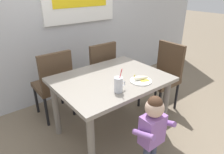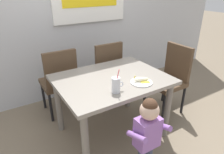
{
  "view_description": "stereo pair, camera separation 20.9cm",
  "coord_description": "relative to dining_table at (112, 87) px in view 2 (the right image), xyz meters",
  "views": [
    {
      "loc": [
        -1.23,
        -1.59,
        1.7
      ],
      "look_at": [
        -0.06,
        -0.09,
        0.81
      ],
      "focal_mm": 32.21,
      "sensor_mm": 36.0,
      "label": 1
    },
    {
      "loc": [
        -1.05,
        -1.71,
        1.7
      ],
      "look_at": [
        -0.06,
        -0.09,
        0.81
      ],
      "focal_mm": 32.21,
      "sensor_mm": 36.0,
      "label": 2
    }
  ],
  "objects": [
    {
      "name": "dining_chair_right",
      "position": [
        0.3,
        0.68,
        -0.1
      ],
      "size": [
        0.44,
        0.44,
        0.96
      ],
      "rotation": [
        0.0,
        0.0,
        3.14
      ],
      "color": "#4C3826",
      "rests_on": "ground"
    },
    {
      "name": "snack_plate",
      "position": [
        0.2,
        -0.27,
        0.12
      ],
      "size": [
        0.23,
        0.23,
        0.01
      ],
      "primitive_type": "cylinder",
      "color": "white",
      "rests_on": "dining_table"
    },
    {
      "name": "back_wall",
      "position": [
        0.0,
        1.28,
        0.81
      ],
      "size": [
        6.4,
        0.17,
        2.9
      ],
      "color": "silver",
      "rests_on": "ground"
    },
    {
      "name": "toddler_standing",
      "position": [
        -0.04,
        -0.67,
        -0.12
      ],
      "size": [
        0.33,
        0.24,
        0.84
      ],
      "color": "#3F4760",
      "rests_on": "ground"
    },
    {
      "name": "dining_chair_far",
      "position": [
        0.97,
        0.02,
        -0.1
      ],
      "size": [
        0.44,
        0.44,
        0.96
      ],
      "rotation": [
        0.0,
        0.0,
        -1.57
      ],
      "color": "#4C3826",
      "rests_on": "ground"
    },
    {
      "name": "ground_plane",
      "position": [
        0.0,
        0.0,
        -0.64
      ],
      "size": [
        24.0,
        24.0,
        0.0
      ],
      "primitive_type": "plane",
      "color": "#7A6B56"
    },
    {
      "name": "dining_chair_left",
      "position": [
        -0.38,
        0.72,
        -0.1
      ],
      "size": [
        0.44,
        0.45,
        0.96
      ],
      "rotation": [
        0.0,
        0.0,
        3.14
      ],
      "color": "#4C3826",
      "rests_on": "ground"
    },
    {
      "name": "milk_cup",
      "position": [
        -0.13,
        -0.29,
        0.18
      ],
      "size": [
        0.13,
        0.08,
        0.25
      ],
      "color": "silver",
      "rests_on": "dining_table"
    },
    {
      "name": "peeled_banana",
      "position": [
        0.21,
        -0.26,
        0.14
      ],
      "size": [
        0.17,
        0.13,
        0.07
      ],
      "rotation": [
        0.0,
        0.0,
        -0.37
      ],
      "color": "#F4EAC6",
      "rests_on": "snack_plate"
    },
    {
      "name": "dining_table",
      "position": [
        0.0,
        0.0,
        0.0
      ],
      "size": [
        1.21,
        0.93,
        0.75
      ],
      "color": "gray",
      "rests_on": "ground"
    }
  ]
}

